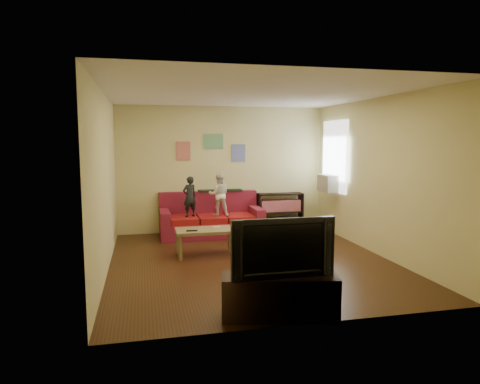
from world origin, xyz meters
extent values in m
cube|color=#3C200E|center=(0.00, 0.00, -0.01)|extent=(4.50, 5.00, 0.01)
cube|color=white|center=(0.00, 0.00, 2.71)|extent=(4.50, 5.00, 0.01)
cube|color=beige|center=(0.00, 2.50, 1.35)|extent=(4.50, 0.01, 2.70)
cube|color=beige|center=(0.00, -2.50, 1.35)|extent=(4.50, 0.01, 2.70)
cube|color=beige|center=(-2.25, 0.00, 1.35)|extent=(0.01, 5.00, 2.70)
cube|color=beige|center=(2.25, 0.00, 1.35)|extent=(0.01, 5.00, 2.70)
cube|color=maroon|center=(-0.34, 2.00, 0.16)|extent=(2.09, 0.94, 0.31)
cube|color=maroon|center=(-0.34, 2.38, 0.60)|extent=(2.09, 0.19, 0.57)
cube|color=maroon|center=(-1.29, 2.00, 0.44)|extent=(0.19, 0.94, 0.26)
cube|color=maroon|center=(0.61, 2.00, 0.44)|extent=(0.19, 0.94, 0.26)
cube|color=maroon|center=(-0.91, 1.93, 0.38)|extent=(0.54, 0.71, 0.13)
cube|color=maroon|center=(-0.34, 1.93, 0.38)|extent=(0.54, 0.71, 0.13)
cube|color=maroon|center=(0.23, 1.93, 0.38)|extent=(0.54, 0.71, 0.13)
cube|color=black|center=(-0.08, 2.38, 0.90)|extent=(0.94, 0.23, 0.04)
imported|color=black|center=(-0.79, 1.90, 0.85)|extent=(0.35, 0.30, 0.82)
imported|color=white|center=(-0.19, 1.90, 0.88)|extent=(0.45, 0.37, 0.87)
cube|color=olive|center=(-0.67, 0.52, 0.43)|extent=(1.02, 0.56, 0.05)
cylinder|color=olive|center=(-1.13, 0.29, 0.20)|extent=(0.06, 0.06, 0.41)
cylinder|color=olive|center=(-0.21, 0.29, 0.20)|extent=(0.06, 0.06, 0.41)
cylinder|color=olive|center=(-1.13, 0.75, 0.20)|extent=(0.06, 0.06, 0.41)
cylinder|color=olive|center=(-0.21, 0.75, 0.20)|extent=(0.06, 0.06, 0.41)
cube|color=black|center=(-0.92, 0.40, 0.47)|extent=(0.19, 0.06, 0.02)
cube|color=white|center=(-0.47, 0.57, 0.47)|extent=(0.14, 0.05, 0.03)
cube|color=black|center=(0.75, 2.30, 0.41)|extent=(0.03, 0.30, 0.81)
cube|color=black|center=(1.74, 2.30, 0.41)|extent=(0.03, 0.30, 0.81)
cube|color=black|center=(1.25, 2.30, 0.02)|extent=(1.02, 0.30, 0.03)
cube|color=black|center=(1.25, 2.30, 0.80)|extent=(1.02, 0.30, 0.03)
cube|color=black|center=(1.25, 2.30, 0.41)|extent=(0.96, 0.30, 0.03)
cube|color=#3F4B8C|center=(1.25, 2.30, 0.15)|extent=(0.89, 0.26, 0.24)
cube|color=#8C3F4D|center=(1.25, 2.30, 0.54)|extent=(0.89, 0.26, 0.24)
cube|color=white|center=(2.22, 1.65, 1.64)|extent=(0.04, 1.08, 1.48)
cube|color=#B7B2A3|center=(2.10, 1.65, 1.08)|extent=(0.28, 0.55, 0.35)
cube|color=#D87266|center=(-0.85, 2.48, 1.75)|extent=(0.30, 0.01, 0.40)
cube|color=#72B27F|center=(-0.20, 2.48, 1.95)|extent=(0.42, 0.01, 0.32)
cube|color=#727FCC|center=(0.35, 2.48, 1.70)|extent=(0.30, 0.01, 0.38)
cube|color=silver|center=(0.63, 0.79, 0.12)|extent=(0.39, 0.29, 0.23)
cube|color=silver|center=(0.63, 0.79, 0.26)|extent=(0.41, 0.31, 0.05)
cube|color=black|center=(0.63, 0.64, 0.13)|extent=(0.17, 0.00, 0.06)
cube|color=black|center=(-0.24, -2.25, 0.24)|extent=(1.34, 0.68, 0.48)
imported|color=black|center=(-0.24, -2.25, 0.81)|extent=(1.15, 0.15, 0.66)
sphere|color=white|center=(0.51, 1.20, 0.05)|extent=(0.11, 0.11, 0.10)
camera|label=1|loc=(-1.69, -6.63, 1.96)|focal=32.00mm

